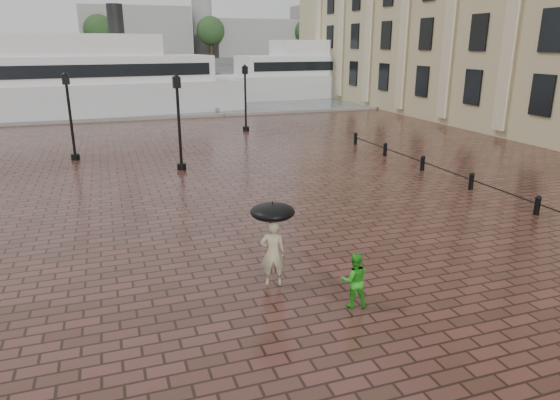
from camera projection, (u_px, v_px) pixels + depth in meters
name	position (u px, v px, depth m)	size (l,w,h in m)	color
ground	(139.00, 327.00, 10.80)	(300.00, 300.00, 0.00)	#3B231B
harbour_water	(104.00, 77.00, 93.78)	(240.00, 240.00, 0.00)	#4B545B
quay_edge	(110.00, 121.00, 39.66)	(80.00, 0.60, 0.30)	slate
far_shore	(102.00, 60.00, 154.81)	(300.00, 60.00, 2.00)	#4C4C47
distant_skyline	(259.00, 32.00, 158.27)	(102.50, 22.00, 33.00)	gray
far_trees	(99.00, 30.00, 132.46)	(188.00, 8.00, 13.50)	#2D2119
bollard_row	(471.00, 180.00, 20.91)	(0.22, 21.22, 0.73)	black
street_lamps	(78.00, 116.00, 25.48)	(21.44, 14.44, 4.40)	black
adult_pedestrian	(273.00, 253.00, 12.46)	(0.63, 0.41, 1.72)	tan
child_pedestrian	(354.00, 280.00, 11.48)	(0.64, 0.50, 1.32)	green
ferry_near	(81.00, 82.00, 42.73)	(28.42, 9.97, 9.12)	silver
ferry_far	(327.00, 73.00, 58.23)	(26.50, 7.59, 8.60)	silver
umbrella	(273.00, 212.00, 12.14)	(1.10, 1.10, 1.15)	black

